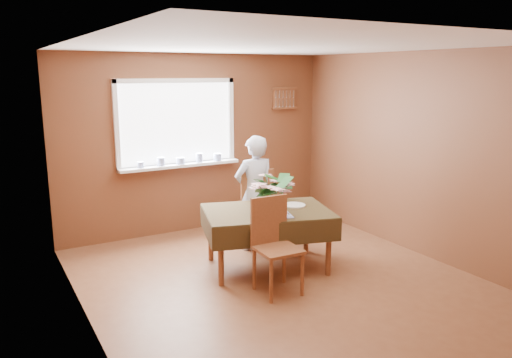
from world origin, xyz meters
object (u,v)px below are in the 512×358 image
chair_near (274,241)px  dining_table (267,217)px  chair_far (254,204)px  flower_bouquet (272,189)px  seated_woman (255,193)px

chair_near → dining_table: bearing=67.7°
chair_far → flower_bouquet: bearing=81.5°
chair_far → seated_woman: (-0.06, -0.11, 0.18)m
dining_table → seated_woman: size_ratio=1.11×
chair_far → seated_woman: 0.22m
dining_table → flower_bouquet: (-0.03, -0.14, 0.36)m
dining_table → seated_woman: 0.67m
chair_far → seated_woman: bearing=70.7°
seated_woman → chair_near: bearing=74.5°
seated_woman → flower_bouquet: size_ratio=2.98×
chair_far → flower_bouquet: 1.01m
dining_table → chair_near: bearing=-98.1°
chair_near → flower_bouquet: size_ratio=1.99×
chair_near → seated_woman: seated_woman is taller
chair_far → chair_near: size_ratio=1.05×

